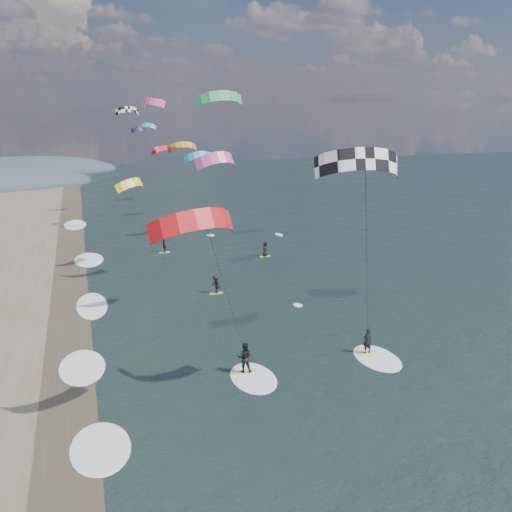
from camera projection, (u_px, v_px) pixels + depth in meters
name	position (u px, v px, depth m)	size (l,w,h in m)	color
ground	(362.00, 485.00, 24.17)	(260.00, 260.00, 0.00)	black
wet_sand_strip	(68.00, 410.00, 29.96)	(3.00, 240.00, 0.00)	#382D23
kitesurfer_near_a	(368.00, 208.00, 28.43)	(7.78, 8.61, 14.19)	#B3E929
kitesurfer_near_b	(221.00, 274.00, 27.38)	(7.27, 8.69, 11.98)	#B3E929
far_kitesurfers	(218.00, 263.00, 54.08)	(10.89, 15.53, 1.74)	#B3E929
bg_kite_field	(167.00, 133.00, 70.25)	(12.23, 76.07, 8.99)	#D83F8C
shoreline_surf	(89.00, 368.00, 34.68)	(2.40, 79.40, 0.11)	white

